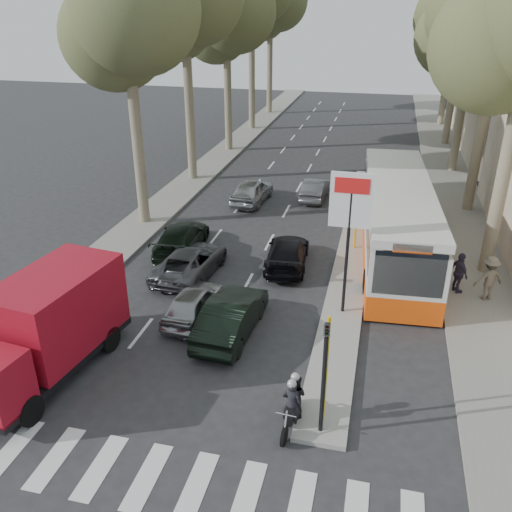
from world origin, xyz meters
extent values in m
plane|color=#28282B|center=(0.00, 0.00, 0.00)|extent=(120.00, 120.00, 0.00)
cube|color=gray|center=(8.60, 25.00, 0.06)|extent=(3.20, 70.00, 0.12)
cube|color=gray|center=(-8.00, 28.00, 0.06)|extent=(2.40, 64.00, 0.12)
cube|color=gray|center=(3.25, 11.00, 0.08)|extent=(1.50, 26.00, 0.16)
cylinder|color=yellow|center=(3.25, -1.00, 1.75)|extent=(0.10, 0.10, 3.50)
cylinder|color=yellow|center=(3.25, 5.00, 1.75)|extent=(0.10, 0.10, 3.50)
cylinder|color=yellow|center=(3.25, 11.00, 1.75)|extent=(0.10, 0.10, 3.50)
cylinder|color=black|center=(3.25, 5.00, 2.60)|extent=(0.12, 0.12, 5.20)
cube|color=white|center=(3.25, 5.00, 4.60)|extent=(1.50, 0.10, 2.00)
cube|color=red|center=(3.25, 4.94, 5.15)|extent=(1.20, 0.02, 0.55)
cylinder|color=black|center=(3.25, -1.50, 1.60)|extent=(0.12, 0.12, 3.20)
imported|color=black|center=(3.25, -1.50, 3.10)|extent=(0.16, 0.41, 1.00)
cylinder|color=#6B604C|center=(-8.00, 12.00, 4.20)|extent=(0.56, 0.56, 8.40)
sphere|color=brown|center=(-9.00, 12.60, 9.30)|extent=(5.20, 5.20, 5.20)
sphere|color=brown|center=(-7.10, 11.20, 10.50)|extent=(5.80, 5.80, 5.80)
cylinder|color=#6B604C|center=(-8.10, 20.00, 4.48)|extent=(0.56, 0.56, 8.96)
sphere|color=brown|center=(-9.10, 20.60, 9.92)|extent=(5.20, 5.20, 5.20)
cylinder|color=#6B604C|center=(-7.90, 28.00, 4.06)|extent=(0.56, 0.56, 8.12)
sphere|color=brown|center=(-8.90, 28.60, 8.99)|extent=(5.20, 5.20, 5.20)
sphere|color=brown|center=(-7.00, 27.20, 10.15)|extent=(5.80, 5.80, 5.80)
cylinder|color=#6B604C|center=(-8.00, 36.00, 4.76)|extent=(0.56, 0.56, 9.52)
sphere|color=brown|center=(-9.00, 36.60, 10.54)|extent=(5.20, 5.20, 5.20)
cylinder|color=#6B604C|center=(-8.10, 44.00, 4.34)|extent=(0.56, 0.56, 8.68)
sphere|color=brown|center=(-9.10, 44.60, 9.61)|extent=(5.20, 5.20, 5.20)
sphere|color=brown|center=(-7.20, 43.20, 10.85)|extent=(5.80, 5.80, 5.80)
cylinder|color=#6B604C|center=(9.00, 10.00, 4.20)|extent=(0.56, 0.56, 8.40)
sphere|color=brown|center=(8.00, 10.60, 9.30)|extent=(5.20, 5.20, 5.20)
cylinder|color=#6B604C|center=(9.10, 18.00, 4.62)|extent=(0.56, 0.56, 9.24)
sphere|color=brown|center=(8.10, 18.60, 10.23)|extent=(5.20, 5.20, 5.20)
cylinder|color=#6B604C|center=(8.90, 26.00, 3.92)|extent=(0.56, 0.56, 7.84)
sphere|color=brown|center=(7.90, 26.60, 8.68)|extent=(5.20, 5.20, 5.20)
sphere|color=brown|center=(9.80, 25.20, 9.80)|extent=(5.80, 5.80, 5.80)
cylinder|color=#6B604C|center=(9.00, 34.00, 4.48)|extent=(0.56, 0.56, 8.96)
sphere|color=brown|center=(8.00, 34.60, 9.92)|extent=(5.20, 5.20, 5.20)
cylinder|color=#6B604C|center=(9.10, 42.00, 4.20)|extent=(0.56, 0.56, 8.40)
sphere|color=brown|center=(8.10, 42.60, 9.30)|extent=(5.20, 5.20, 5.20)
sphere|color=brown|center=(10.00, 41.20, 10.50)|extent=(5.80, 5.80, 5.80)
imported|color=#9B9EA2|center=(-2.18, 3.50, 0.62)|extent=(1.65, 3.70, 1.24)
imported|color=black|center=(-0.50, 2.75, 0.73)|extent=(1.77, 4.49, 1.45)
imported|color=#46484D|center=(-3.50, 6.76, 0.64)|extent=(2.44, 4.76, 1.29)
imported|color=black|center=(0.42, 8.60, 0.63)|extent=(2.13, 4.49, 1.26)
imported|color=#A4A7AC|center=(-3.16, 16.47, 0.71)|extent=(2.01, 4.29, 1.42)
imported|color=#505258|center=(0.37, 17.99, 0.61)|extent=(1.37, 3.74, 1.22)
imported|color=black|center=(-4.76, 9.00, 0.68)|extent=(2.30, 4.82, 1.36)
cube|color=black|center=(-5.51, -0.86, 0.55)|extent=(2.98, 6.26, 0.25)
cylinder|color=black|center=(-4.78, -2.98, 0.45)|extent=(0.42, 0.94, 0.90)
cylinder|color=black|center=(-6.27, 1.06, 0.45)|extent=(0.42, 0.94, 0.90)
cylinder|color=black|center=(-4.28, 0.80, 0.45)|extent=(0.42, 0.94, 0.90)
cube|color=maroon|center=(-5.41, -0.06, 1.96)|extent=(2.84, 4.48, 2.51)
cube|color=#F14E0D|center=(5.06, 11.11, 0.62)|extent=(3.66, 13.09, 1.01)
cube|color=silver|center=(5.06, 11.11, 1.97)|extent=(3.66, 13.09, 1.69)
cube|color=black|center=(5.06, 11.11, 2.31)|extent=(3.64, 12.58, 0.96)
cube|color=silver|center=(5.06, 11.11, 3.21)|extent=(3.66, 13.09, 0.34)
cube|color=black|center=(5.48, 4.69, 2.14)|extent=(2.47, 0.22, 1.69)
cube|color=#F14E0D|center=(5.48, 4.69, 3.13)|extent=(1.35, 0.15, 0.36)
cylinder|color=black|center=(4.05, 6.89, 0.51)|extent=(0.39, 1.10, 1.08)
cylinder|color=black|center=(6.61, 7.06, 0.51)|extent=(0.39, 1.10, 1.08)
cylinder|color=black|center=(3.52, 14.90, 0.51)|extent=(0.39, 1.10, 1.08)
cylinder|color=black|center=(6.08, 15.07, 0.51)|extent=(0.39, 1.10, 1.08)
cylinder|color=black|center=(2.35, -2.10, 0.29)|extent=(0.14, 0.58, 0.58)
cylinder|color=black|center=(2.45, -0.75, 0.29)|extent=(0.14, 0.58, 0.58)
cylinder|color=silver|center=(2.35, -2.04, 0.63)|extent=(0.08, 0.37, 0.73)
cube|color=black|center=(2.40, -1.38, 0.41)|extent=(0.25, 0.69, 0.27)
cube|color=black|center=(2.39, -1.56, 0.65)|extent=(0.30, 0.43, 0.20)
cube|color=black|center=(2.42, -1.11, 0.60)|extent=(0.30, 0.61, 0.11)
cylinder|color=silver|center=(2.36, -1.99, 0.92)|extent=(0.56, 0.08, 0.04)
imported|color=black|center=(2.40, -1.38, 0.81)|extent=(0.58, 0.41, 1.52)
imported|color=black|center=(2.43, -1.02, 0.76)|extent=(0.72, 0.44, 1.43)
sphere|color=#B2B2B7|center=(2.40, -1.43, 1.52)|extent=(0.25, 0.25, 0.25)
sphere|color=#B2B2B7|center=(2.43, -1.05, 1.47)|extent=(0.25, 0.25, 0.25)
imported|color=#372E45|center=(7.61, 7.65, 0.98)|extent=(0.91, 1.12, 1.72)
imported|color=#695F4E|center=(8.68, 7.35, 1.04)|extent=(1.30, 0.97, 1.83)
camera|label=1|loc=(4.20, -13.03, 10.90)|focal=38.00mm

